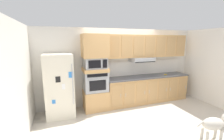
{
  "coord_description": "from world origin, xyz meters",
  "views": [
    {
      "loc": [
        -1.98,
        -3.62,
        2.09
      ],
      "look_at": [
        -0.55,
        0.47,
        1.26
      ],
      "focal_mm": 24.16,
      "sensor_mm": 36.0,
      "label": 1
    }
  ],
  "objects_px": {
    "screwdriver": "(165,75)",
    "built_in_oven": "(95,81)",
    "dog": "(216,124)",
    "refrigerator": "(60,86)",
    "microwave": "(95,63)"
  },
  "relations": [
    {
      "from": "microwave",
      "to": "dog",
      "type": "distance_m",
      "value": 3.29
    },
    {
      "from": "refrigerator",
      "to": "screwdriver",
      "type": "height_order",
      "value": "refrigerator"
    },
    {
      "from": "built_in_oven",
      "to": "microwave",
      "type": "height_order",
      "value": "microwave"
    },
    {
      "from": "microwave",
      "to": "dog",
      "type": "relative_size",
      "value": 0.74
    },
    {
      "from": "screwdriver",
      "to": "refrigerator",
      "type": "bearing_deg",
      "value": 179.84
    },
    {
      "from": "microwave",
      "to": "screwdriver",
      "type": "relative_size",
      "value": 3.82
    },
    {
      "from": "screwdriver",
      "to": "dog",
      "type": "height_order",
      "value": "screwdriver"
    },
    {
      "from": "screwdriver",
      "to": "built_in_oven",
      "type": "bearing_deg",
      "value": 178.24
    },
    {
      "from": "dog",
      "to": "refrigerator",
      "type": "bearing_deg",
      "value": 152.41
    },
    {
      "from": "built_in_oven",
      "to": "screwdriver",
      "type": "bearing_deg",
      "value": -1.76
    },
    {
      "from": "screwdriver",
      "to": "dog",
      "type": "bearing_deg",
      "value": -102.16
    },
    {
      "from": "built_in_oven",
      "to": "dog",
      "type": "distance_m",
      "value": 3.15
    },
    {
      "from": "built_in_oven",
      "to": "microwave",
      "type": "relative_size",
      "value": 1.09
    },
    {
      "from": "built_in_oven",
      "to": "microwave",
      "type": "xyz_separation_m",
      "value": [
        0.0,
        -0.0,
        0.56
      ]
    },
    {
      "from": "built_in_oven",
      "to": "dog",
      "type": "xyz_separation_m",
      "value": [
        2.03,
        -2.36,
        -0.51
      ]
    }
  ]
}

